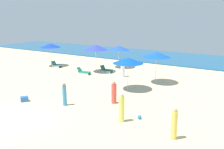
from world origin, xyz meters
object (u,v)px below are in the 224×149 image
at_px(beachgoer_0, 122,108).
at_px(umbrella_4, 96,47).
at_px(umbrella_0, 156,55).
at_px(lounge_chair_2_0, 57,65).
at_px(umbrella_1, 119,48).
at_px(beach_ball_0, 139,117).
at_px(lounge_chair_4_0, 84,72).
at_px(umbrella_3, 128,61).
at_px(beachgoer_1, 174,124).
at_px(umbrella_2, 50,45).
at_px(beachgoer_2, 114,93).
at_px(beachgoer_3, 64,95).
at_px(lounge_chair_4_1, 106,70).
at_px(beachgoer_4, 123,69).
at_px(cooler_box_1, 24,99).

bearing_deg(beachgoer_0, umbrella_4, -151.92).
xyz_separation_m(umbrella_0, umbrella_4, (-6.88, 0.81, 0.06)).
distance_m(umbrella_0, lounge_chair_2_0, 12.23).
distance_m(umbrella_1, beach_ball_0, 14.46).
xyz_separation_m(umbrella_1, umbrella_4, (-0.89, -3.18, 0.37)).
bearing_deg(lounge_chair_4_0, umbrella_1, -23.56).
height_order(umbrella_3, beach_ball_0, umbrella_3).
xyz_separation_m(umbrella_4, beachgoer_1, (11.48, -9.86, -1.79)).
distance_m(umbrella_2, beachgoer_1, 20.10).
relative_size(beachgoer_2, beachgoer_3, 1.03).
xyz_separation_m(lounge_chair_4_0, lounge_chair_4_1, (1.47, 1.94, -0.02)).
bearing_deg(beachgoer_4, beachgoer_0, -30.35).
distance_m(lounge_chair_4_1, beachgoer_0, 12.27).
bearing_deg(lounge_chair_2_0, umbrella_3, -105.67).
bearing_deg(umbrella_3, beachgoer_0, -65.28).
xyz_separation_m(beachgoer_0, beachgoer_3, (-4.47, 0.28, -0.07)).
distance_m(umbrella_2, beachgoer_4, 9.60).
distance_m(beachgoer_3, beachgoer_4, 8.81).
relative_size(umbrella_2, umbrella_3, 1.01).
bearing_deg(beachgoer_1, umbrella_2, -3.54).
relative_size(umbrella_1, umbrella_3, 0.95).
distance_m(umbrella_2, cooler_box_1, 12.24).
height_order(lounge_chair_4_0, beach_ball_0, lounge_chair_4_0).
distance_m(lounge_chair_2_0, beachgoer_2, 13.35).
bearing_deg(umbrella_3, lounge_chair_4_0, 159.47).
bearing_deg(beachgoer_2, umbrella_1, -1.85).
relative_size(umbrella_1, umbrella_2, 0.94).
bearing_deg(umbrella_4, beachgoer_4, -5.79).
relative_size(beachgoer_0, beachgoer_3, 1.10).
height_order(umbrella_3, beachgoer_2, umbrella_3).
relative_size(lounge_chair_4_1, beachgoer_3, 0.96).
bearing_deg(lounge_chair_4_0, umbrella_3, -118.18).
bearing_deg(umbrella_3, beach_ball_0, -55.25).
xyz_separation_m(lounge_chair_4_1, cooler_box_1, (-0.06, -10.43, -0.06)).
distance_m(lounge_chair_2_0, beachgoer_4, 8.50).
relative_size(umbrella_0, beachgoer_1, 1.67).
xyz_separation_m(umbrella_1, umbrella_2, (-6.99, -3.43, 0.19)).
bearing_deg(umbrella_0, umbrella_3, -110.19).
distance_m(umbrella_2, beachgoer_2, 14.37).
height_order(umbrella_1, umbrella_3, umbrella_3).
bearing_deg(beachgoer_4, lounge_chair_4_0, -131.73).
height_order(beachgoer_1, beachgoer_2, beachgoer_1).
distance_m(umbrella_3, lounge_chair_4_0, 6.97).
distance_m(umbrella_0, umbrella_1, 7.21).
xyz_separation_m(umbrella_2, lounge_chair_4_1, (7.11, 0.67, -2.16)).
bearing_deg(beachgoer_1, umbrella_0, -37.97).
relative_size(umbrella_0, beachgoer_2, 1.74).
relative_size(beachgoer_0, beach_ball_0, 6.87).
bearing_deg(umbrella_0, lounge_chair_4_1, 168.25).
bearing_deg(beachgoer_4, beach_ball_0, -24.44).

